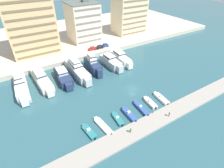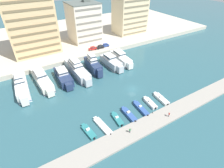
{
  "view_description": "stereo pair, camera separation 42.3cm",
  "coord_description": "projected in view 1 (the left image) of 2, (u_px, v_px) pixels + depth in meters",
  "views": [
    {
      "loc": [
        -34.85,
        -41.7,
        40.02
      ],
      "look_at": [
        -6.82,
        3.96,
        2.5
      ],
      "focal_mm": 28.0,
      "sensor_mm": 36.0,
      "label": 1
    },
    {
      "loc": [
        -34.49,
        -41.92,
        40.02
      ],
      "look_at": [
        -6.82,
        3.96,
        2.5
      ],
      "focal_mm": 28.0,
      "sensor_mm": 36.0,
      "label": 2
    }
  ],
  "objects": [
    {
      "name": "ground_plane",
      "position": [
        133.0,
        89.0,
        67.0
      ],
      "size": [
        400.0,
        400.0,
        0.0
      ],
      "primitive_type": "plane",
      "color": "#2D5B66"
    },
    {
      "name": "quay_promenade",
      "position": [
        70.0,
        35.0,
        113.0
      ],
      "size": [
        180.0,
        70.0,
        2.17
      ],
      "primitive_type": "cube",
      "color": "beige",
      "rests_on": "ground"
    },
    {
      "name": "pier_dock",
      "position": [
        165.0,
        116.0,
        55.0
      ],
      "size": [
        120.0,
        5.83,
        0.64
      ],
      "primitive_type": "cube",
      "color": "#9E998E",
      "rests_on": "ground"
    },
    {
      "name": "yacht_white_far_left",
      "position": [
        21.0,
        86.0,
        64.55
      ],
      "size": [
        5.06,
        20.01,
        8.37
      ],
      "color": "white",
      "rests_on": "ground"
    },
    {
      "name": "yacht_ivory_left",
      "position": [
        42.0,
        79.0,
        68.82
      ],
      "size": [
        5.55,
        21.21,
        6.79
      ],
      "color": "silver",
      "rests_on": "ground"
    },
    {
      "name": "yacht_navy_mid_left",
      "position": [
        63.0,
        77.0,
        70.65
      ],
      "size": [
        5.35,
        16.71,
        6.43
      ],
      "color": "navy",
      "rests_on": "ground"
    },
    {
      "name": "yacht_silver_center_left",
      "position": [
        77.0,
        70.0,
        74.28
      ],
      "size": [
        5.07,
        21.9,
        8.19
      ],
      "color": "silver",
      "rests_on": "ground"
    },
    {
      "name": "yacht_navy_center",
      "position": [
        93.0,
        65.0,
        77.08
      ],
      "size": [
        4.82,
        15.45,
        9.06
      ],
      "color": "navy",
      "rests_on": "ground"
    },
    {
      "name": "yacht_silver_center_right",
      "position": [
        111.0,
        62.0,
        80.43
      ],
      "size": [
        4.94,
        15.99,
        7.08
      ],
      "color": "silver",
      "rests_on": "ground"
    },
    {
      "name": "yacht_white_mid_right",
      "position": [
        120.0,
        58.0,
        84.2
      ],
      "size": [
        5.01,
        17.55,
        6.82
      ],
      "color": "white",
      "rests_on": "ground"
    },
    {
      "name": "motorboat_teal_far_left",
      "position": [
        89.0,
        132.0,
        49.65
      ],
      "size": [
        2.5,
        6.69,
        1.39
      ],
      "color": "teal",
      "rests_on": "ground"
    },
    {
      "name": "motorboat_white_left",
      "position": [
        103.0,
        126.0,
        51.4
      ],
      "size": [
        2.7,
        8.49,
        0.84
      ],
      "color": "white",
      "rests_on": "ground"
    },
    {
      "name": "motorboat_teal_mid_left",
      "position": [
        118.0,
        119.0,
        53.69
      ],
      "size": [
        2.16,
        6.4,
        1.18
      ],
      "color": "teal",
      "rests_on": "ground"
    },
    {
      "name": "motorboat_blue_center_left",
      "position": [
        129.0,
        114.0,
        55.09
      ],
      "size": [
        1.91,
        7.4,
        1.64
      ],
      "color": "#33569E",
      "rests_on": "ground"
    },
    {
      "name": "motorboat_blue_center",
      "position": [
        141.0,
        108.0,
        57.44
      ],
      "size": [
        2.16,
        8.0,
        1.45
      ],
      "color": "#33569E",
      "rests_on": "ground"
    },
    {
      "name": "motorboat_white_center_right",
      "position": [
        150.0,
        103.0,
        59.7
      ],
      "size": [
        2.43,
        6.73,
        1.59
      ],
      "color": "white",
      "rests_on": "ground"
    },
    {
      "name": "motorboat_white_mid_right",
      "position": [
        161.0,
        98.0,
        61.64
      ],
      "size": [
        2.58,
        7.56,
        1.53
      ],
      "color": "white",
      "rests_on": "ground"
    },
    {
      "name": "car_red_far_left",
      "position": [
        92.0,
        48.0,
        90.93
      ],
      "size": [
        4.21,
        2.16,
        1.8
      ],
      "color": "red",
      "rests_on": "quay_promenade"
    },
    {
      "name": "car_black_left",
      "position": [
        100.0,
        47.0,
        92.54
      ],
      "size": [
        4.12,
        1.97,
        1.8
      ],
      "color": "black",
      "rests_on": "quay_promenade"
    },
    {
      "name": "car_blue_mid_left",
      "position": [
        105.0,
        45.0,
        94.42
      ],
      "size": [
        4.19,
        2.1,
        1.8
      ],
      "color": "#28428E",
      "rests_on": "quay_promenade"
    },
    {
      "name": "apartment_block_far_left",
      "position": [
        30.0,
        25.0,
        82.15
      ],
      "size": [
        22.0,
        15.98,
        29.06
      ],
      "color": "#E0BC84",
      "rests_on": "quay_promenade"
    },
    {
      "name": "apartment_block_left",
      "position": [
        83.0,
        22.0,
        98.09
      ],
      "size": [
        15.87,
        16.24,
        22.45
      ],
      "color": "silver",
      "rests_on": "quay_promenade"
    },
    {
      "name": "apartment_block_mid_left",
      "position": [
        129.0,
        15.0,
        108.71
      ],
      "size": [
        19.37,
        13.48,
        23.84
      ],
      "color": "beige",
      "rests_on": "quay_promenade"
    },
    {
      "name": "pedestrian_near_edge",
      "position": [
        131.0,
        130.0,
        48.61
      ],
      "size": [
        0.64,
        0.28,
        1.67
      ],
      "color": "#282D3D",
      "rests_on": "pier_dock"
    },
    {
      "name": "pedestrian_mid_deck",
      "position": [
        169.0,
        114.0,
        53.73
      ],
      "size": [
        0.45,
        0.59,
        1.75
      ],
      "color": "#4C515B",
      "rests_on": "pier_dock"
    },
    {
      "name": "bollard_west",
      "position": [
        135.0,
        121.0,
        52.31
      ],
      "size": [
        0.2,
        0.2,
        0.61
      ],
      "color": "#2D2D33",
      "rests_on": "pier_dock"
    },
    {
      "name": "bollard_west_mid",
      "position": [
        153.0,
        112.0,
        55.31
      ],
      "size": [
        0.2,
        0.2,
        0.61
      ],
      "color": "#2D2D33",
      "rests_on": "pier_dock"
    }
  ]
}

